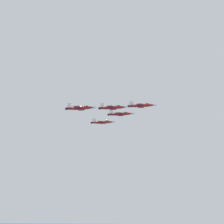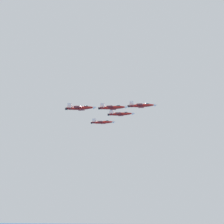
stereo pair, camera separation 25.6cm
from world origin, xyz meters
name	(u,v)px [view 1 (the left image)]	position (x,y,z in m)	size (l,w,h in m)	color
jet_lead	(142,105)	(-15.94, 24.70, 131.89)	(9.80, 15.73, 3.31)	red
jet_left_wingman	(121,114)	(-29.05, 13.15, 130.27)	(9.90, 15.84, 3.34)	red
jet_right_wingman	(113,107)	(-6.65, 9.90, 128.79)	(9.63, 15.42, 3.25)	red
jet_left_outer	(102,122)	(-42.16, 1.60, 128.07)	(9.64, 15.44, 3.25)	red
jet_right_outer	(80,108)	(2.63, -4.90, 126.60)	(9.66, 15.46, 3.26)	red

